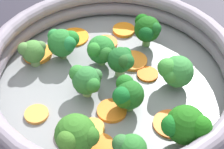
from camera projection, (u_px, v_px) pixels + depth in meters
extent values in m
plane|color=#25222D|center=(112.00, 90.00, 0.50)|extent=(4.00, 4.00, 0.00)
cylinder|color=gray|center=(112.00, 87.00, 0.50)|extent=(0.31, 0.31, 0.01)
torus|color=gray|center=(112.00, 77.00, 0.48)|extent=(0.34, 0.34, 0.02)
torus|color=gray|center=(112.00, 64.00, 0.47)|extent=(0.34, 0.34, 0.02)
cylinder|color=#E15D0F|center=(148.00, 74.00, 0.50)|extent=(0.03, 0.03, 0.00)
cylinder|color=orange|center=(106.00, 43.00, 0.55)|extent=(0.05, 0.05, 0.01)
cylinder|color=orange|center=(131.00, 60.00, 0.52)|extent=(0.05, 0.05, 0.00)
cylinder|color=orange|center=(37.00, 114.00, 0.45)|extent=(0.03, 0.03, 0.00)
cylinder|color=orange|center=(112.00, 111.00, 0.46)|extent=(0.05, 0.05, 0.00)
cylinder|color=orange|center=(171.00, 124.00, 0.44)|extent=(0.06, 0.06, 0.00)
cylinder|color=orange|center=(73.00, 132.00, 0.43)|extent=(0.06, 0.06, 0.01)
cylinder|color=orange|center=(92.00, 129.00, 0.44)|extent=(0.04, 0.04, 0.01)
cylinder|color=orange|center=(38.00, 54.00, 0.53)|extent=(0.05, 0.05, 0.00)
cylinder|color=orange|center=(124.00, 30.00, 0.57)|extent=(0.04, 0.04, 0.01)
cylinder|color=orange|center=(74.00, 37.00, 0.56)|extent=(0.06, 0.06, 0.00)
cylinder|color=orange|center=(98.00, 147.00, 0.42)|extent=(0.05, 0.05, 0.01)
cylinder|color=#719B51|center=(176.00, 81.00, 0.48)|extent=(0.01, 0.01, 0.01)
sphere|color=#337D37|center=(178.00, 71.00, 0.47)|extent=(0.04, 0.04, 0.04)
sphere|color=#3D8134|center=(167.00, 67.00, 0.47)|extent=(0.02, 0.02, 0.02)
sphere|color=#378432|center=(167.00, 68.00, 0.47)|extent=(0.02, 0.02, 0.02)
sphere|color=#367E31|center=(171.00, 76.00, 0.46)|extent=(0.02, 0.02, 0.02)
cylinder|color=#6C9A52|center=(146.00, 40.00, 0.54)|extent=(0.01, 0.01, 0.02)
sphere|color=#164D13|center=(147.00, 29.00, 0.53)|extent=(0.04, 0.04, 0.04)
sphere|color=#0F4A0C|center=(142.00, 21.00, 0.53)|extent=(0.02, 0.02, 0.02)
sphere|color=#0E4819|center=(144.00, 33.00, 0.52)|extent=(0.02, 0.02, 0.02)
sphere|color=#16501D|center=(155.00, 29.00, 0.52)|extent=(0.02, 0.02, 0.02)
cylinder|color=#8CA46D|center=(183.00, 137.00, 0.42)|extent=(0.01, 0.01, 0.02)
sphere|color=#1B5B14|center=(185.00, 125.00, 0.40)|extent=(0.04, 0.04, 0.04)
sphere|color=#15641D|center=(172.00, 126.00, 0.40)|extent=(0.02, 0.02, 0.02)
sphere|color=#185C11|center=(200.00, 127.00, 0.39)|extent=(0.03, 0.03, 0.03)
cylinder|color=#678B4C|center=(63.00, 53.00, 0.52)|extent=(0.01, 0.01, 0.02)
sphere|color=#246E2B|center=(62.00, 43.00, 0.51)|extent=(0.04, 0.04, 0.04)
sphere|color=#247633|center=(52.00, 37.00, 0.51)|extent=(0.02, 0.02, 0.02)
sphere|color=#1D7134|center=(70.00, 42.00, 0.50)|extent=(0.02, 0.02, 0.02)
sphere|color=#1D7024|center=(71.00, 39.00, 0.51)|extent=(0.02, 0.02, 0.02)
cylinder|color=#89B16B|center=(35.00, 60.00, 0.51)|extent=(0.01, 0.01, 0.01)
sphere|color=#417833|center=(33.00, 52.00, 0.50)|extent=(0.03, 0.03, 0.03)
sphere|color=#48713B|center=(41.00, 46.00, 0.50)|extent=(0.01, 0.01, 0.01)
sphere|color=#487838|center=(24.00, 49.00, 0.50)|extent=(0.02, 0.02, 0.02)
cylinder|color=#7AA85D|center=(101.00, 59.00, 0.51)|extent=(0.01, 0.01, 0.01)
sphere|color=#25702A|center=(101.00, 49.00, 0.50)|extent=(0.04, 0.04, 0.04)
sphere|color=#276827|center=(105.00, 54.00, 0.49)|extent=(0.02, 0.02, 0.02)
sphere|color=#246A2E|center=(94.00, 51.00, 0.49)|extent=(0.02, 0.02, 0.02)
sphere|color=#2A7829|center=(94.00, 50.00, 0.49)|extent=(0.02, 0.02, 0.02)
cylinder|color=#8EB262|center=(87.00, 90.00, 0.47)|extent=(0.01, 0.01, 0.02)
sphere|color=#2A6C30|center=(86.00, 80.00, 0.46)|extent=(0.04, 0.04, 0.04)
sphere|color=#286B29|center=(91.00, 84.00, 0.45)|extent=(0.02, 0.02, 0.02)
sphere|color=#306633|center=(96.00, 75.00, 0.46)|extent=(0.02, 0.02, 0.02)
sphere|color=#2B742B|center=(78.00, 73.00, 0.46)|extent=(0.02, 0.02, 0.02)
cylinder|color=#699646|center=(77.00, 146.00, 0.41)|extent=(0.01, 0.01, 0.02)
sphere|color=#2D661F|center=(76.00, 134.00, 0.40)|extent=(0.05, 0.05, 0.05)
sphere|color=#366820|center=(67.00, 140.00, 0.38)|extent=(0.02, 0.02, 0.02)
sphere|color=#2B5F1D|center=(89.00, 136.00, 0.39)|extent=(0.02, 0.02, 0.02)
sphere|color=#286928|center=(132.00, 149.00, 0.39)|extent=(0.03, 0.03, 0.03)
sphere|color=#2C622F|center=(121.00, 144.00, 0.39)|extent=(0.02, 0.02, 0.02)
cylinder|color=#6D9E53|center=(129.00, 104.00, 0.46)|extent=(0.01, 0.01, 0.01)
sphere|color=#1B581C|center=(129.00, 95.00, 0.44)|extent=(0.04, 0.04, 0.04)
sphere|color=#235B15|center=(124.00, 99.00, 0.44)|extent=(0.02, 0.02, 0.02)
sphere|color=#135D22|center=(122.00, 96.00, 0.43)|extent=(0.02, 0.02, 0.02)
sphere|color=#1B601B|center=(125.00, 84.00, 0.45)|extent=(0.02, 0.02, 0.02)
cylinder|color=#87A769|center=(119.00, 70.00, 0.50)|extent=(0.01, 0.01, 0.02)
sphere|color=#1B5823|center=(119.00, 59.00, 0.48)|extent=(0.03, 0.03, 0.03)
sphere|color=#214E1F|center=(124.00, 61.00, 0.47)|extent=(0.02, 0.02, 0.02)
sphere|color=#1F5A25|center=(126.00, 61.00, 0.48)|extent=(0.02, 0.02, 0.02)
sphere|color=#135B1E|center=(126.00, 53.00, 0.49)|extent=(0.02, 0.02, 0.02)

